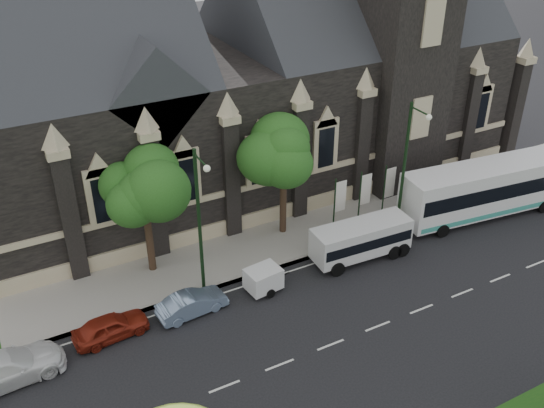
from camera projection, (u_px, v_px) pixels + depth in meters
ground at (331, 345)px, 31.37m from camera, size 160.00×160.00×0.00m
sidewalk at (249, 251)px, 38.57m from camera, size 80.00×5.00×0.15m
museum at (254, 74)px, 43.65m from camera, size 40.00×17.70×29.90m
tree_walk_right at (285, 152)px, 37.91m from camera, size 4.08×4.08×7.80m
tree_walk_left at (146, 185)px, 34.28m from camera, size 3.91×3.91×7.64m
street_lamp_near at (407, 162)px, 38.28m from camera, size 0.36×1.88×9.00m
street_lamp_mid at (200, 216)px, 32.57m from camera, size 0.36×1.88×9.00m
banner_flag_left at (338, 200)px, 39.59m from camera, size 0.90×0.10×4.00m
banner_flag_center at (364, 193)px, 40.41m from camera, size 0.90×0.10×4.00m
banner_flag_right at (388, 186)px, 41.22m from camera, size 0.90×0.10×4.00m
tour_coach at (490, 188)px, 41.68m from camera, size 13.26×4.19×3.80m
shuttle_bus at (361, 239)px, 37.39m from camera, size 6.39×2.53×2.43m
box_trailer at (263, 279)px, 34.81m from camera, size 2.88×1.70×1.50m
sedan at (192, 304)px, 33.23m from camera, size 4.03×1.71×1.29m
car_far_red at (111, 327)px, 31.57m from camera, size 4.06×1.90×1.34m
car_far_white at (6, 368)px, 28.89m from camera, size 5.59×2.63×1.58m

